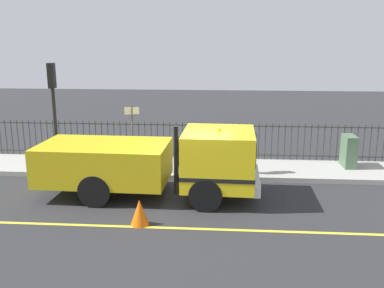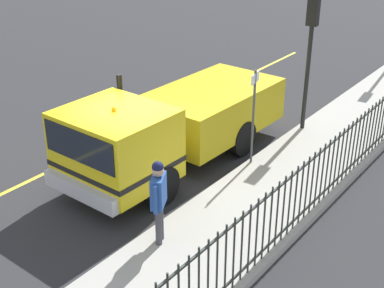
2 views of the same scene
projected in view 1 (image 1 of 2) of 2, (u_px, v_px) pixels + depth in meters
ground_plane at (190, 199)px, 12.88m from camera, size 60.51×60.51×0.00m
sidewalk_slab at (196, 168)px, 15.78m from camera, size 2.50×27.51×0.17m
lane_marking at (184, 228)px, 10.84m from camera, size 0.12×24.76×0.01m
work_truck at (164, 160)px, 12.84m from camera, size 2.49×6.81×2.44m
worker_standing at (248, 143)px, 14.60m from camera, size 0.44×0.59×1.78m
iron_fence at (198, 140)px, 16.65m from camera, size 0.04×23.42×1.45m
traffic_light_near at (53, 96)px, 14.44m from camera, size 0.31×0.23×3.83m
utility_cabinet at (349, 151)px, 15.53m from camera, size 0.88×0.41×1.18m
traffic_cone at (140, 212)px, 10.99m from camera, size 0.49×0.49×0.70m
street_sign at (132, 132)px, 14.46m from camera, size 0.13×0.50×2.44m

